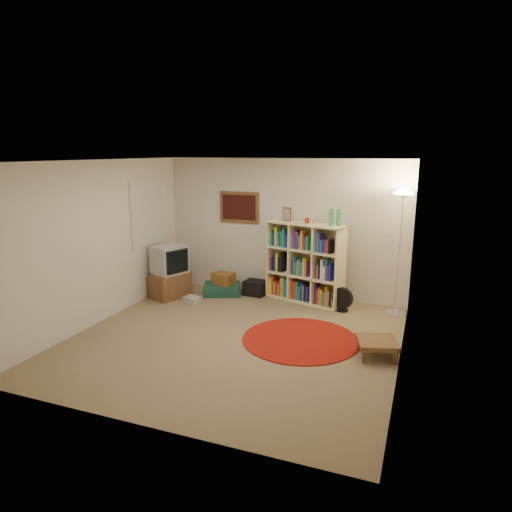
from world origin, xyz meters
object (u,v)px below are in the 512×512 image
Objects in this scene: floor_lamp at (402,211)px; side_table at (377,343)px; floor_fan at (342,299)px; tv_stand at (170,273)px; suitcase at (222,289)px; bookshelf at (304,264)px.

floor_lamp is 2.30m from side_table.
floor_fan is 3.11m from tv_stand.
tv_stand reaches higher than suitcase.
floor_lamp reaches higher than floor_fan.
bookshelf is 1.63m from suitcase.
tv_stand is 4.01m from side_table.
side_table is (3.82, -1.21, -0.27)m from tv_stand.
suitcase is at bearing -167.45° from floor_fan.
suitcase is 1.24× the size of side_table.
floor_fan is 0.67× the size of side_table.
floor_lamp is at bearing 26.62° from floor_fan.
floor_fan is 2.26m from suitcase.
floor_fan is (-0.84, -0.17, -1.49)m from floor_lamp.
tv_stand is 1.01m from suitcase.
bookshelf is 0.94m from floor_fan.
tv_stand is (-3.08, -0.36, 0.26)m from floor_fan.
floor_lamp reaches higher than side_table.
side_table is at bearing -49.28° from suitcase.
side_table is at bearing 3.96° from tv_stand.
floor_fan is 0.43× the size of tv_stand.
bookshelf reaches higher than suitcase.
suitcase is at bearing 50.91° from tv_stand.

